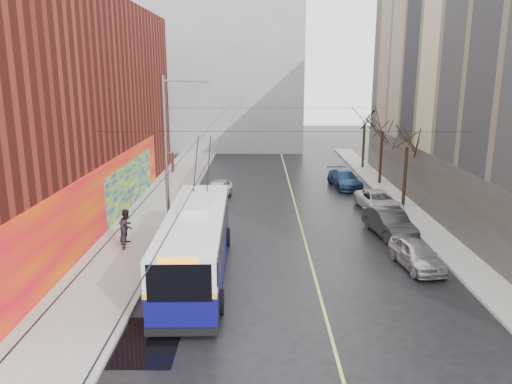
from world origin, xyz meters
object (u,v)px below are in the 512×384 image
(streetlight_pole, at_px, (169,151))
(trolleybus, at_px, (196,242))
(tree_far, at_px, (365,115))
(parked_car_d, at_px, (345,179))
(parked_car_a, at_px, (416,254))
(tree_near, at_px, (408,136))
(following_car, at_px, (218,189))
(parked_car_c, at_px, (378,201))
(tree_mid, at_px, (383,121))
(pedestrian_a, at_px, (123,235))
(parked_car_b, at_px, (390,223))
(pedestrian_b, at_px, (127,226))

(streetlight_pole, bearing_deg, trolleybus, -70.10)
(tree_far, distance_m, parked_car_d, 9.70)
(tree_far, distance_m, parked_car_a, 25.66)
(tree_near, height_order, trolleybus, tree_near)
(parked_car_a, bearing_deg, following_car, 120.47)
(trolleybus, distance_m, parked_car_c, 15.49)
(parked_car_c, xyz_separation_m, parked_car_d, (-1.10, 7.08, 0.02))
(following_car, bearing_deg, trolleybus, -79.91)
(parked_car_c, xyz_separation_m, following_car, (-11.13, 3.32, 0.03))
(following_car, bearing_deg, parked_car_a, -42.13)
(parked_car_a, bearing_deg, tree_mid, 74.06)
(pedestrian_a, bearing_deg, tree_near, -77.85)
(parked_car_a, height_order, parked_car_c, parked_car_c)
(parked_car_c, bearing_deg, streetlight_pole, -165.82)
(streetlight_pole, relative_size, parked_car_c, 1.87)
(following_car, bearing_deg, pedestrian_a, -100.19)
(parked_car_b, distance_m, following_car, 13.58)
(parked_car_b, height_order, parked_car_d, parked_car_b)
(tree_mid, xyz_separation_m, trolleybus, (-12.96, -19.03, -3.67))
(trolleybus, distance_m, pedestrian_b, 5.73)
(tree_near, height_order, tree_mid, tree_mid)
(parked_car_a, bearing_deg, tree_near, 69.20)
(tree_far, bearing_deg, tree_near, -90.00)
(parked_car_a, relative_size, pedestrian_a, 2.50)
(parked_car_c, relative_size, pedestrian_a, 3.09)
(parked_car_c, height_order, parked_car_d, parked_car_d)
(tree_far, height_order, parked_car_d, tree_far)
(parked_car_c, distance_m, parked_car_d, 7.16)
(trolleybus, xyz_separation_m, pedestrian_b, (-4.20, 3.87, -0.48))
(pedestrian_a, distance_m, pedestrian_b, 0.89)
(parked_car_b, xyz_separation_m, parked_car_c, (0.60, 5.24, -0.10))
(streetlight_pole, relative_size, tree_mid, 1.35)
(streetlight_pole, xyz_separation_m, parked_car_a, (12.61, -5.14, -4.18))
(trolleybus, bearing_deg, tree_mid, 54.26)
(tree_mid, relative_size, pedestrian_b, 3.51)
(parked_car_c, xyz_separation_m, pedestrian_b, (-15.16, -7.04, 0.43))
(streetlight_pole, height_order, tree_mid, streetlight_pole)
(tree_near, distance_m, parked_car_a, 12.21)
(tree_mid, distance_m, parked_car_c, 9.53)
(tree_near, xyz_separation_m, parked_car_a, (-2.53, -11.14, -4.31))
(streetlight_pole, height_order, parked_car_d, streetlight_pole)
(tree_far, height_order, parked_car_b, tree_far)
(streetlight_pole, xyz_separation_m, tree_mid, (15.14, 13.00, 0.41))
(trolleybus, xyz_separation_m, parked_car_d, (9.85, 17.99, -0.89))
(tree_near, bearing_deg, tree_far, 90.00)
(pedestrian_a, bearing_deg, tree_far, -52.29)
(trolleybus, height_order, pedestrian_b, trolleybus)
(tree_near, xyz_separation_m, tree_mid, (0.00, 7.00, 0.28))
(parked_car_b, bearing_deg, trolleybus, -160.33)
(streetlight_pole, distance_m, pedestrian_b, 4.77)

